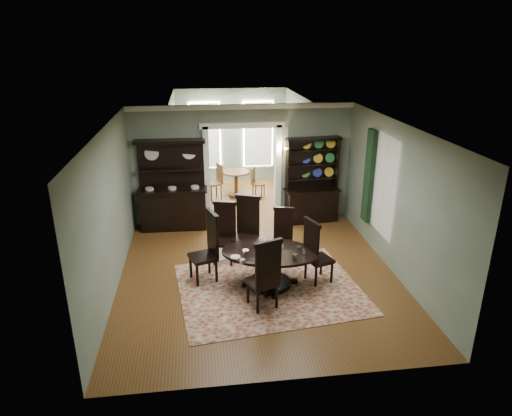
{
  "coord_description": "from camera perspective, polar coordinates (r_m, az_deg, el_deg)",
  "views": [
    {
      "loc": [
        -1.08,
        -8.03,
        4.53
      ],
      "look_at": [
        0.03,
        0.6,
        1.23
      ],
      "focal_mm": 32.0,
      "sensor_mm": 36.0,
      "label": 1
    }
  ],
  "objects": [
    {
      "name": "chair_far_right",
      "position": [
        9.72,
        3.4,
        -3.1
      ],
      "size": [
        0.51,
        0.5,
        1.16
      ],
      "rotation": [
        0.0,
        0.0,
        2.9
      ],
      "color": "black",
      "rests_on": "rug"
    },
    {
      "name": "chair_end_right",
      "position": [
        8.82,
        7.37,
        -5.24
      ],
      "size": [
        0.6,
        0.61,
        1.32
      ],
      "rotation": [
        0.0,
        0.0,
        -1.24
      ],
      "color": "black",
      "rests_on": "rug"
    },
    {
      "name": "doorway_trim",
      "position": [
        11.46,
        -1.7,
        6.02
      ],
      "size": [
        2.08,
        0.25,
        2.57
      ],
      "color": "white",
      "rests_on": "floor"
    },
    {
      "name": "sideboard",
      "position": [
        11.43,
        -10.32,
        1.22
      ],
      "size": [
        1.7,
        0.64,
        2.22
      ],
      "rotation": [
        0.0,
        0.0,
        -0.03
      ],
      "color": "black",
      "rests_on": "floor"
    },
    {
      "name": "chair_near",
      "position": [
        7.9,
        1.2,
        -8.13
      ],
      "size": [
        0.64,
        0.62,
        1.36
      ],
      "rotation": [
        0.0,
        0.0,
        0.35
      ],
      "color": "black",
      "rests_on": "rug"
    },
    {
      "name": "rug",
      "position": [
        8.85,
        1.68,
        -10.0
      ],
      "size": [
        3.67,
        3.14,
        0.01
      ],
      "primitive_type": "cube",
      "rotation": [
        0.0,
        0.0,
        0.12
      ],
      "color": "maroon",
      "rests_on": "floor"
    },
    {
      "name": "parlor_table",
      "position": [
        13.61,
        -2.5,
        3.52
      ],
      "size": [
        0.83,
        0.83,
        0.77
      ],
      "color": "#542E18",
      "rests_on": "parlor_floor"
    },
    {
      "name": "welsh_dresser",
      "position": [
        11.77,
        6.97,
        2.07
      ],
      "size": [
        1.44,
        0.63,
        2.18
      ],
      "rotation": [
        0.0,
        0.0,
        0.09
      ],
      "color": "black",
      "rests_on": "floor"
    },
    {
      "name": "chair_far_left",
      "position": [
        9.65,
        -3.95,
        -2.81
      ],
      "size": [
        0.58,
        0.56,
        1.3
      ],
      "rotation": [
        0.0,
        0.0,
        2.9
      ],
      "color": "black",
      "rests_on": "rug"
    },
    {
      "name": "chair_far_mid",
      "position": [
        9.71,
        -1.15,
        -2.27
      ],
      "size": [
        0.67,
        0.65,
        1.4
      ],
      "rotation": [
        0.0,
        0.0,
        2.75
      ],
      "color": "black",
      "rests_on": "rug"
    },
    {
      "name": "parlor_chair_left",
      "position": [
        13.35,
        -5.02,
        3.39
      ],
      "size": [
        0.5,
        0.49,
        1.06
      ],
      "rotation": [
        0.0,
        0.0,
        1.98
      ],
      "color": "#542E18",
      "rests_on": "parlor_floor"
    },
    {
      "name": "centerpiece",
      "position": [
        8.57,
        1.71,
        -5.09
      ],
      "size": [
        1.42,
        0.91,
        0.23
      ],
      "color": "silver",
      "rests_on": "dining_table"
    },
    {
      "name": "dining_table",
      "position": [
        8.72,
        1.78,
        -6.73
      ],
      "size": [
        2.06,
        2.05,
        0.73
      ],
      "rotation": [
        0.0,
        0.0,
        -0.23
      ],
      "color": "black",
      "rests_on": "rug"
    },
    {
      "name": "right_window",
      "position": [
        10.16,
        14.84,
        3.28
      ],
      "size": [
        0.15,
        1.47,
        2.12
      ],
      "color": "white",
      "rests_on": "wall_right"
    },
    {
      "name": "wall_sconce",
      "position": [
        11.38,
        3.17,
        7.3
      ],
      "size": [
        0.27,
        0.21,
        0.21
      ],
      "color": "gold",
      "rests_on": "back_wall_right"
    },
    {
      "name": "parlor_chair_right",
      "position": [
        13.49,
        0.06,
        3.28
      ],
      "size": [
        0.43,
        0.43,
        0.9
      ],
      "rotation": [
        0.0,
        0.0,
        -2.0
      ],
      "color": "#542E18",
      "rests_on": "parlor_floor"
    },
    {
      "name": "room",
      "position": [
        8.67,
        0.27,
        0.83
      ],
      "size": [
        5.51,
        6.01,
        3.01
      ],
      "color": "brown",
      "rests_on": "ground"
    },
    {
      "name": "parlor",
      "position": [
        13.94,
        -2.75,
        8.24
      ],
      "size": [
        3.51,
        3.5,
        3.01
      ],
      "color": "brown",
      "rests_on": "ground"
    },
    {
      "name": "chair_end_left",
      "position": [
        8.9,
        -5.99,
        -4.58
      ],
      "size": [
        0.64,
        0.65,
        1.41
      ],
      "rotation": [
        0.0,
        0.0,
        1.9
      ],
      "color": "black",
      "rests_on": "rug"
    }
  ]
}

